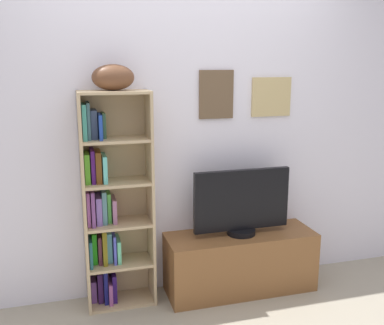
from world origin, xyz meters
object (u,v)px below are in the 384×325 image
object	(u,v)px
bookshelf	(110,206)
tv_stand	(240,262)
football	(113,77)
television	(242,203)

from	to	relation	value
bookshelf	tv_stand	size ratio (longest dim) A/B	1.36
bookshelf	football	xyz separation A→B (m)	(0.06, -0.03, 0.90)
football	tv_stand	world-z (taller)	football
bookshelf	television	world-z (taller)	bookshelf
tv_stand	bookshelf	bearing A→B (deg)	174.30
bookshelf	football	world-z (taller)	football
bookshelf	football	bearing A→B (deg)	-27.19
football	television	xyz separation A→B (m)	(0.92, -0.07, -0.94)
football	television	size ratio (longest dim) A/B	0.38
bookshelf	television	bearing A→B (deg)	-5.64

